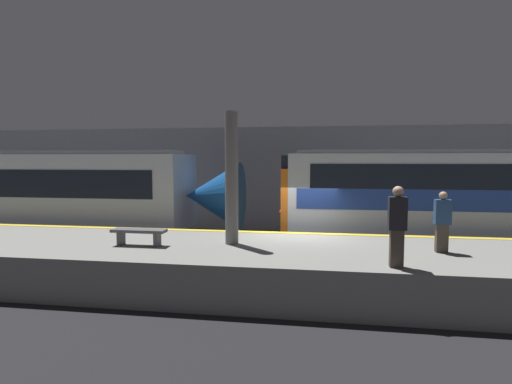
# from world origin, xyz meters

# --- Properties ---
(ground_plane) EXTENTS (120.00, 120.00, 0.00)m
(ground_plane) POSITION_xyz_m (0.00, 0.00, 0.00)
(ground_plane) COLOR black
(platform) EXTENTS (40.00, 4.40, 1.13)m
(platform) POSITION_xyz_m (0.00, -2.20, 0.56)
(platform) COLOR slate
(platform) RESTS_ON ground
(station_rear_barrier) EXTENTS (50.00, 0.15, 5.06)m
(station_rear_barrier) POSITION_xyz_m (0.00, 6.55, 2.53)
(station_rear_barrier) COLOR gray
(station_rear_barrier) RESTS_ON ground
(support_pillar_near) EXTENTS (0.36, 0.36, 3.66)m
(support_pillar_near) POSITION_xyz_m (-1.78, -2.03, 2.95)
(support_pillar_near) COLOR slate
(support_pillar_near) RESTS_ON platform
(train_boxy) EXTENTS (15.66, 2.83, 3.82)m
(train_boxy) POSITION_xyz_m (7.07, 2.44, 1.97)
(train_boxy) COLOR black
(train_boxy) RESTS_ON ground
(person_waiting) EXTENTS (0.38, 0.24, 1.55)m
(person_waiting) POSITION_xyz_m (3.69, -2.22, 1.93)
(person_waiting) COLOR #473D33
(person_waiting) RESTS_ON platform
(person_walking) EXTENTS (0.38, 0.24, 1.78)m
(person_walking) POSITION_xyz_m (2.29, -3.87, 2.07)
(person_walking) COLOR #473D33
(person_walking) RESTS_ON platform
(platform_bench) EXTENTS (1.50, 0.40, 0.45)m
(platform_bench) POSITION_xyz_m (-4.24, -2.66, 1.46)
(platform_bench) COLOR #4C4C51
(platform_bench) RESTS_ON platform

